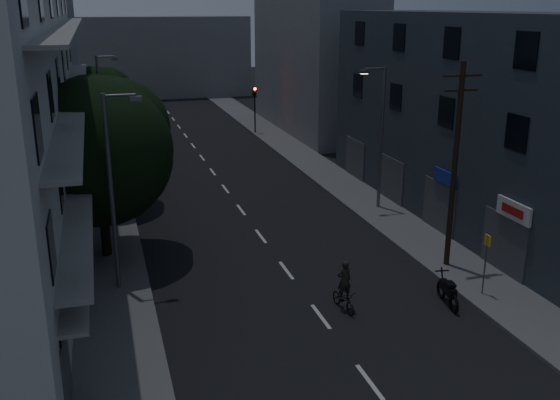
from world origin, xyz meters
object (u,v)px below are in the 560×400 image
motorcycle (448,292)px  utility_pole (455,162)px  bus_stop_sign (486,254)px  cyclist (344,293)px

motorcycle → utility_pole: bearing=68.5°
utility_pole → motorcycle: 5.76m
bus_stop_sign → motorcycle: 2.20m
utility_pole → cyclist: 7.75m
utility_pole → bus_stop_sign: size_ratio=3.56×
bus_stop_sign → cyclist: bearing=174.5°
bus_stop_sign → motorcycle: size_ratio=1.24×
cyclist → motorcycle: bearing=-18.0°
utility_pole → bus_stop_sign: 4.30m
utility_pole → bus_stop_sign: (-0.20, -3.09, -2.98)m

